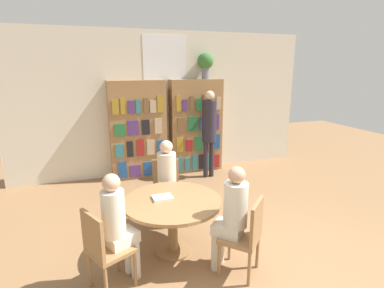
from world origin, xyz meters
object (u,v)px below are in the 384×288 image
at_px(bookshelf_left, 138,130).
at_px(librarian_standing, 209,125).
at_px(bookshelf_right, 196,126).
at_px(chair_left_side, 166,186).
at_px(reading_table, 172,209).
at_px(flower_vase, 205,63).
at_px(seated_reader_back, 118,223).
at_px(seated_reader_left, 167,177).
at_px(chair_far_side, 247,234).
at_px(seated_reader_right, 232,213).
at_px(chair_near_camera, 103,247).

distance_m(bookshelf_left, librarian_standing, 1.46).
relative_size(bookshelf_right, chair_left_side, 2.24).
distance_m(reading_table, chair_left_side, 0.94).
distance_m(flower_vase, chair_left_side, 3.01).
bearing_deg(librarian_standing, seated_reader_back, -128.39).
relative_size(bookshelf_right, seated_reader_left, 1.60).
relative_size(chair_far_side, seated_reader_right, 0.72).
bearing_deg(chair_near_camera, chair_far_side, 54.00).
bearing_deg(chair_near_camera, bookshelf_right, 120.15).
height_order(reading_table, chair_far_side, chair_far_side).
relative_size(reading_table, seated_reader_back, 0.95).
relative_size(bookshelf_right, seated_reader_back, 1.61).
xyz_separation_m(bookshelf_left, seated_reader_right, (0.45, -3.39, -0.29)).
height_order(flower_vase, chair_far_side, flower_vase).
height_order(chair_left_side, librarian_standing, librarian_standing).
bearing_deg(bookshelf_right, chair_near_camera, -123.78).
relative_size(reading_table, seated_reader_left, 0.95).
bearing_deg(seated_reader_right, chair_near_camera, 130.42).
bearing_deg(chair_far_side, bookshelf_right, 34.88).
bearing_deg(flower_vase, chair_left_side, -125.71).
xyz_separation_m(bookshelf_right, reading_table, (-1.34, -2.84, -0.41)).
height_order(chair_near_camera, seated_reader_left, seated_reader_left).
bearing_deg(seated_reader_right, seated_reader_left, 62.97).
bearing_deg(librarian_standing, seated_reader_right, -107.65).
xyz_separation_m(chair_near_camera, chair_left_side, (1.00, 1.33, 0.00)).
xyz_separation_m(chair_near_camera, seated_reader_right, (1.37, -0.13, 0.21)).
height_order(bookshelf_right, chair_left_side, bookshelf_right).
bearing_deg(seated_reader_left, chair_near_camera, 59.93).
xyz_separation_m(reading_table, librarian_standing, (1.44, 2.34, 0.52)).
bearing_deg(seated_reader_right, bookshelf_right, 32.45).
xyz_separation_m(bookshelf_right, chair_far_side, (-0.69, -3.51, -0.50)).
bearing_deg(chair_left_side, seated_reader_left, 90.00).
height_order(flower_vase, seated_reader_back, flower_vase).
bearing_deg(bookshelf_right, seated_reader_left, -119.90).
relative_size(chair_near_camera, seated_reader_left, 0.72).
bearing_deg(chair_far_side, chair_left_side, 63.00).
height_order(bookshelf_left, seated_reader_right, bookshelf_left).
height_order(reading_table, librarian_standing, librarian_standing).
bearing_deg(chair_left_side, bookshelf_right, -111.52).
height_order(bookshelf_right, seated_reader_left, bookshelf_right).
xyz_separation_m(flower_vase, reading_table, (-1.55, -2.85, -1.76)).
bearing_deg(bookshelf_right, seated_reader_back, -122.36).
bearing_deg(seated_reader_back, chair_left_side, 120.20).
bearing_deg(chair_far_side, reading_table, 90.00).
xyz_separation_m(bookshelf_right, seated_reader_right, (-0.81, -3.39, -0.29)).
height_order(bookshelf_right, seated_reader_right, bookshelf_right).
xyz_separation_m(flower_vase, librarian_standing, (-0.10, -0.51, -1.25)).
relative_size(bookshelf_right, chair_far_side, 2.24).
bearing_deg(reading_table, librarian_standing, 58.36).
height_order(bookshelf_right, flower_vase, flower_vase).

